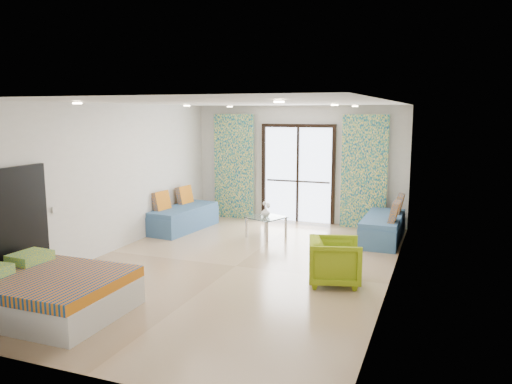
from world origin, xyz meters
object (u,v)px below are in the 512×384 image
(daybed_left, at_px, (183,217))
(daybed_right, at_px, (384,227))
(coffee_table, at_px, (266,219))
(armchair, at_px, (335,259))
(bed, at_px, (49,293))

(daybed_left, bearing_deg, daybed_right, 13.95)
(coffee_table, bearing_deg, armchair, -50.12)
(bed, relative_size, armchair, 2.42)
(coffee_table, bearing_deg, daybed_right, 13.82)
(daybed_right, bearing_deg, armchair, -97.16)
(coffee_table, relative_size, armchair, 1.13)
(daybed_right, bearing_deg, bed, -123.88)
(daybed_left, bearing_deg, bed, -75.84)
(bed, distance_m, daybed_left, 4.70)
(daybed_right, height_order, armchair, daybed_right)
(coffee_table, xyz_separation_m, armchair, (1.90, -2.27, -0.00))
(bed, bearing_deg, daybed_right, 55.47)
(daybed_left, bearing_deg, coffee_table, 6.44)
(daybed_left, height_order, armchair, daybed_left)
(bed, xyz_separation_m, daybed_right, (3.59, 5.22, 0.01))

